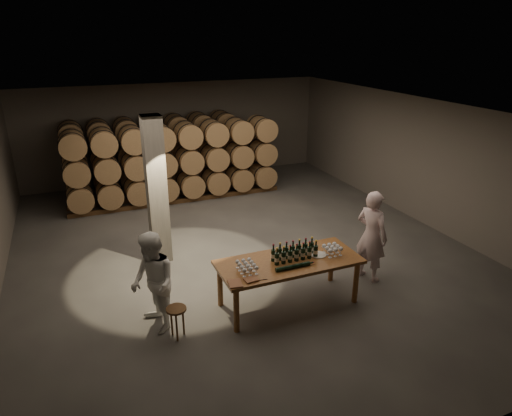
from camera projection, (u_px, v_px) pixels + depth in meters
name	position (u px, v px, depth m)	size (l,w,h in m)	color
room	(157.00, 191.00, 9.63)	(12.00, 12.00, 12.00)	#494745
tasting_table	(289.00, 266.00, 8.25)	(2.60, 1.10, 0.90)	brown
barrel_stack_back	(153.00, 151.00, 14.38)	(5.48, 0.95, 2.31)	brown
barrel_stack_front	(176.00, 161.00, 13.31)	(6.26, 0.95, 2.31)	brown
bottle_cluster	(295.00, 253.00, 8.23)	(0.86, 0.23, 0.34)	black
lying_bottles	(293.00, 267.00, 7.92)	(0.75, 0.07, 0.07)	black
glass_cluster_left	(247.00, 265.00, 7.81)	(0.30, 0.41, 0.16)	silver
glass_cluster_right	(332.00, 248.00, 8.40)	(0.31, 0.31, 0.18)	silver
plate	(318.00, 255.00, 8.40)	(0.29, 0.29, 0.02)	silver
notebook_near	(251.00, 280.00, 7.55)	(0.22, 0.18, 0.03)	brown
notebook_corner	(235.00, 283.00, 7.44)	(0.22, 0.27, 0.02)	brown
pen	(263.00, 280.00, 7.57)	(0.01, 0.01, 0.14)	black
stool	(176.00, 313.00, 7.44)	(0.33, 0.33, 0.56)	brown
person_man	(371.00, 236.00, 9.08)	(0.69, 0.45, 1.89)	#F8D7DA
person_woman	(153.00, 283.00, 7.52)	(0.85, 0.67, 1.76)	white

